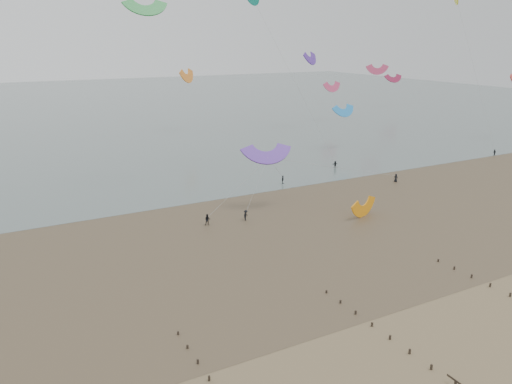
{
  "coord_description": "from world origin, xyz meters",
  "views": [
    {
      "loc": [
        -27.47,
        -29.71,
        28.13
      ],
      "look_at": [
        3.3,
        28.0,
        8.0
      ],
      "focal_mm": 35.0,
      "sensor_mm": 36.0,
      "label": 1
    }
  ],
  "objects": [
    {
      "name": "sea_and_shore",
      "position": [
        -4.08,
        34.4,
        0.01
      ],
      "size": [
        500.0,
        665.0,
        0.03
      ],
      "color": "#475654",
      "rests_on": "ground"
    },
    {
      "name": "ground",
      "position": [
        0.0,
        0.0,
        0.0
      ],
      "size": [
        500.0,
        500.0,
        0.0
      ],
      "primitive_type": "plane",
      "color": "brown",
      "rests_on": "ground"
    },
    {
      "name": "kites_airborne",
      "position": [
        -11.06,
        96.63,
        22.25
      ],
      "size": [
        260.8,
        124.14,
        37.52
      ],
      "color": "#049A81",
      "rests_on": "ground"
    },
    {
      "name": "grounded_kite",
      "position": [
        24.79,
        30.48,
        0.0
      ],
      "size": [
        7.1,
        6.3,
        3.25
      ],
      "primitive_type": null,
      "rotation": [
        1.54,
        0.0,
        0.33
      ],
      "color": "orange",
      "rests_on": "ground"
    },
    {
      "name": "kitesurfers",
      "position": [
        21.16,
        46.66,
        0.85
      ],
      "size": [
        152.86,
        22.06,
        1.83
      ],
      "color": "black",
      "rests_on": "ground"
    }
  ]
}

